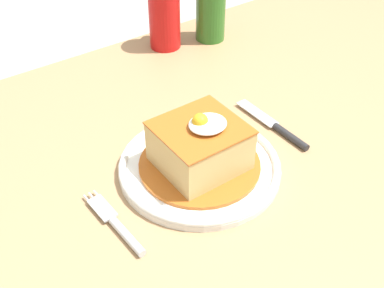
# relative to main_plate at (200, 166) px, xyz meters

# --- Properties ---
(dining_table) EXTENTS (1.47, 0.81, 0.75)m
(dining_table) POSITION_rel_main_plate_xyz_m (0.06, 0.04, -0.11)
(dining_table) COLOR #A87F56
(dining_table) RESTS_ON ground_plane
(main_plate) EXTENTS (0.25, 0.25, 0.02)m
(main_plate) POSITION_rel_main_plate_xyz_m (0.00, 0.00, 0.00)
(main_plate) COLOR white
(main_plate) RESTS_ON dining_table
(sandwich_meal) EXTENTS (0.19, 0.19, 0.10)m
(sandwich_meal) POSITION_rel_main_plate_xyz_m (0.00, -0.00, 0.04)
(sandwich_meal) COLOR #B75B1E
(sandwich_meal) RESTS_ON main_plate
(fork) EXTENTS (0.02, 0.14, 0.01)m
(fork) POSITION_rel_main_plate_xyz_m (-0.16, -0.03, -0.00)
(fork) COLOR silver
(fork) RESTS_ON dining_table
(knife) EXTENTS (0.02, 0.17, 0.01)m
(knife) POSITION_rel_main_plate_xyz_m (0.17, -0.00, -0.00)
(knife) COLOR #262628
(knife) RESTS_ON dining_table
(soda_can) EXTENTS (0.07, 0.07, 0.12)m
(soda_can) POSITION_rel_main_plate_xyz_m (0.18, 0.37, 0.05)
(soda_can) COLOR red
(soda_can) RESTS_ON dining_table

